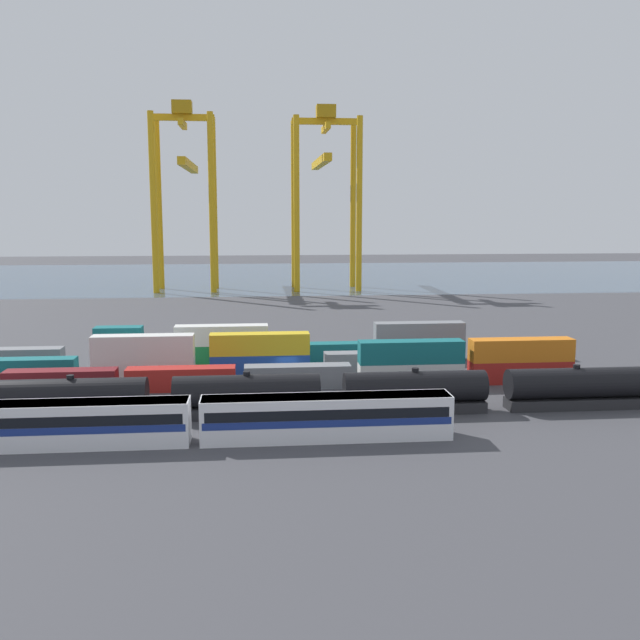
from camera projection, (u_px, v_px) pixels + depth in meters
The scene contains 28 objects.
ground_plane at pixel (277, 326), 123.35m from camera, with size 420.00×420.00×0.00m, color #424247.
harbour_water at pixel (266, 276), 221.49m from camera, with size 400.00×110.00×0.01m, color #384C60.
passenger_train at pixel (195, 419), 60.43m from camera, with size 44.75×3.14×3.90m.
freight_tank_row at pixel (415, 391), 69.76m from camera, with size 80.64×3.07×4.53m.
shipping_container_0 at pixel (61, 381), 77.48m from camera, with size 12.10×2.44×2.60m, color maroon.
shipping_container_1 at pixel (181, 379), 78.69m from camera, with size 12.10×2.44×2.60m, color #AD211C.
shipping_container_2 at pixel (298, 376), 79.90m from camera, with size 12.10×2.44×2.60m, color slate.
shipping_container_3 at pixel (411, 374), 81.11m from camera, with size 12.10×2.44×2.60m, color silver.
shipping_container_4 at pixel (411, 352), 80.72m from camera, with size 12.10×2.44×2.60m, color #146066.
shipping_container_5 at pixel (520, 371), 82.32m from camera, with size 12.10×2.44×2.60m, color #AD211C.
shipping_container_6 at pixel (521, 350), 81.92m from camera, with size 12.10×2.44×2.60m, color orange.
shipping_container_7 at pixel (24, 369), 83.48m from camera, with size 12.10×2.44×2.60m, color #146066.
shipping_container_8 at pixel (144, 367), 84.77m from camera, with size 12.10×2.44×2.60m, color silver.
shipping_container_9 at pixel (143, 346), 84.38m from camera, with size 12.10×2.44×2.60m, color silver.
shipping_container_10 at pixel (260, 365), 86.06m from camera, with size 12.10×2.44×2.60m, color #1C4299.
shipping_container_11 at pixel (260, 344), 85.67m from camera, with size 12.10×2.44×2.60m, color gold.
shipping_container_12 at pixel (373, 362), 87.35m from camera, with size 12.10×2.44×2.60m, color slate.
shipping_container_13 at pixel (14, 358), 89.73m from camera, with size 12.10×2.44×2.60m, color slate.
shipping_container_14 at pixel (120, 356), 90.94m from camera, with size 6.04×2.44×2.60m, color silver.
shipping_container_15 at pixel (119, 337), 90.55m from camera, with size 6.04×2.44×2.60m, color #146066.
shipping_container_16 at pixel (222, 355), 92.16m from camera, with size 12.10×2.44×2.60m, color #197538.
shipping_container_17 at pixel (222, 335), 91.76m from camera, with size 12.10×2.44×2.60m, color silver.
shipping_container_18 at pixel (322, 353), 93.37m from camera, with size 12.10×2.44×2.60m, color #146066.
shipping_container_19 at pixel (419, 351), 94.59m from camera, with size 12.10×2.44×2.60m, color #1C4299.
shipping_container_20 at pixel (419, 332), 94.19m from camera, with size 12.10×2.44×2.60m, color slate.
shipping_container_21 at pixel (513, 349), 95.80m from camera, with size 12.10×2.44×2.60m, color #146066.
gantry_crane_west at pixel (185, 179), 179.37m from camera, with size 15.76×39.80×47.14m.
gantry_crane_central at pixel (325, 179), 182.43m from camera, with size 17.33×38.82×46.59m.
Camera 1 is at (-3.79, -81.95, 19.70)m, focal length 39.43 mm.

